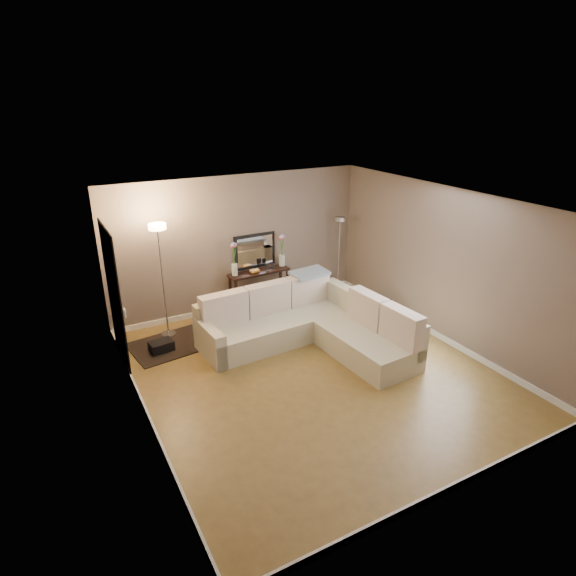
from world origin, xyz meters
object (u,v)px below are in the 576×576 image
sectional_sofa (308,324)px  console_table (256,288)px  floor_lamp_lit (161,259)px  floor_lamp_unlit (339,240)px

sectional_sofa → console_table: bearing=95.1°
sectional_sofa → floor_lamp_lit: bearing=144.8°
console_table → floor_lamp_unlit: size_ratio=0.75×
sectional_sofa → floor_lamp_lit: 2.68m
floor_lamp_unlit → floor_lamp_lit: bearing=-177.5°
floor_lamp_lit → floor_lamp_unlit: 3.68m
sectional_sofa → floor_lamp_lit: floor_lamp_lit is taller
floor_lamp_unlit → console_table: bearing=175.2°
console_table → floor_lamp_unlit: floor_lamp_unlit is taller
floor_lamp_lit → console_table: bearing=9.6°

